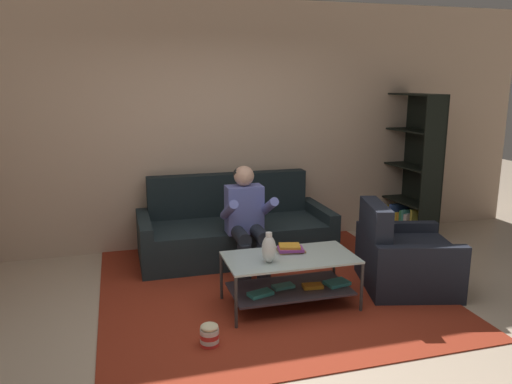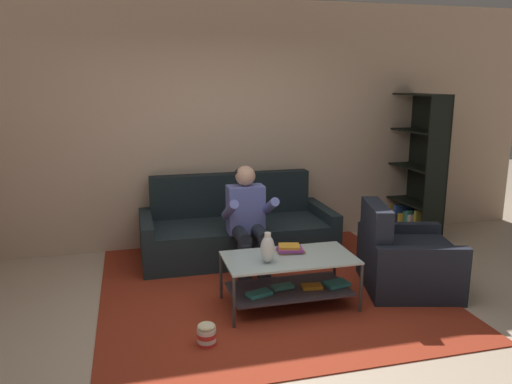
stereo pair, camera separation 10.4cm
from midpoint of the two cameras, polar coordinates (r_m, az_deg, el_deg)
The scene contains 11 objects.
ground at distance 4.11m, azimuth 1.15°, elevation -16.23°, with size 16.80×16.80×0.00m, color #C4AE94.
back_partition at distance 6.01m, azimuth -5.68°, elevation 7.54°, with size 8.40×0.12×2.90m, color #CDAD93.
couch at distance 5.74m, azimuth -2.98°, elevation -4.51°, with size 2.16×0.93×0.91m.
person_seated_center at distance 5.13m, azimuth -1.63°, elevation -2.83°, with size 0.50×0.58×1.12m.
coffee_table at distance 4.49m, azimuth 3.35°, elevation -9.33°, with size 1.15×0.60×0.47m.
area_rug at distance 5.09m, azimuth 0.13°, elevation -10.19°, with size 3.13×3.35×0.01m.
vase at distance 4.25m, azimuth 0.77°, elevation -6.48°, with size 0.12×0.12×0.27m.
book_stack at distance 4.54m, azimuth 3.29°, elevation -6.48°, with size 0.26×0.21×0.06m.
bookshelf at distance 6.77m, azimuth 16.47°, elevation 0.68°, with size 0.39×1.00×1.82m.
armchair at distance 5.08m, azimuth 15.96°, elevation -7.42°, with size 1.02×1.05×0.84m.
popcorn_tub at distance 3.96m, azimuth -6.11°, elevation -15.96°, with size 0.15×0.15×0.19m.
Camera 1 is at (-1.10, -3.42, 1.99)m, focal length 35.00 mm.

